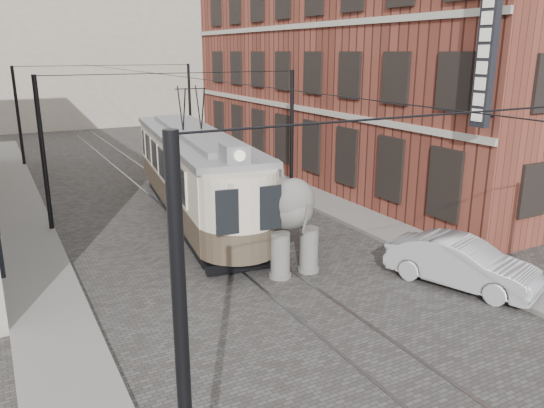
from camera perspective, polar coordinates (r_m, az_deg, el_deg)
ground at (r=18.49m, az=-2.64°, el=-5.65°), size 120.00×120.00×0.00m
tram_rails at (r=18.49m, az=-2.64°, el=-5.61°), size 1.54×80.00×0.02m
sidewalk_right at (r=21.56m, az=11.91°, el=-2.58°), size 2.00×60.00×0.15m
sidewalk_left at (r=16.97m, az=-23.12°, el=-8.77°), size 2.00×60.00×0.15m
brick_building at (r=30.65m, az=8.96°, el=14.27°), size 8.00×26.00×12.00m
distant_block at (r=56.04m, az=-21.31°, el=15.12°), size 28.00×10.00×14.00m
catenary at (r=22.09m, az=-8.84°, el=5.85°), size 11.00×30.20×6.00m
tram at (r=22.62m, az=-8.39°, el=5.34°), size 4.56×13.87×5.40m
elephant at (r=17.42m, az=0.77°, el=-1.37°), size 2.94×5.30×3.23m
parked_car at (r=17.02m, az=19.51°, el=-5.93°), size 3.05×4.67×1.45m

